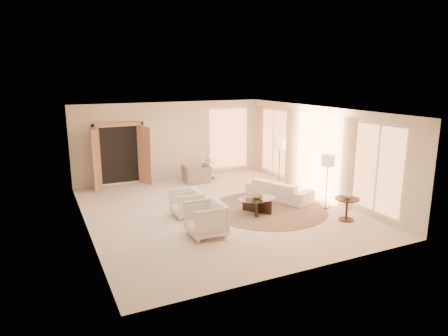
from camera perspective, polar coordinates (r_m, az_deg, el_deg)
name	(u,v)px	position (r m, az deg, el deg)	size (l,w,h in m)	color
room	(217,162)	(10.97, -0.99, 0.89)	(7.04, 8.04, 2.83)	beige
windows_right	(316,153)	(12.85, 12.97, 2.14)	(0.10, 6.40, 2.40)	#FFA666
window_back_corner	(229,138)	(15.46, 0.69, 4.27)	(1.70, 0.10, 2.40)	#FFA666
curtains_right	(297,150)	(13.53, 10.43, 2.58)	(0.06, 5.20, 2.60)	tan
french_doors	(120,155)	(14.07, -14.62, 1.79)	(1.95, 0.66, 2.16)	tan
area_rug	(267,209)	(11.47, 6.20, -5.86)	(3.37, 3.37, 0.01)	#413024
sofa	(279,190)	(12.37, 7.88, -3.09)	(2.03, 0.79, 0.59)	white
armchair_left	(186,202)	(10.83, -5.40, -4.87)	(0.75, 0.71, 0.78)	white
armchair_right	(206,218)	(9.49, -2.58, -7.12)	(0.85, 0.80, 0.88)	white
accent_chair	(197,171)	(14.17, -3.92, -0.46)	(0.93, 0.61, 0.81)	gray
coffee_table	(257,204)	(11.11, 4.75, -5.08)	(1.19, 1.19, 0.42)	black
end_table	(347,205)	(10.95, 17.15, -5.10)	(0.63, 0.63, 0.60)	black
side_table	(208,168)	(14.70, -2.23, 0.04)	(0.58, 0.58, 0.67)	#2D251B
floor_lamp_near	(280,146)	(13.47, 7.99, 3.12)	(0.40, 0.40, 1.66)	#2D251B
floor_lamp_far	(328,163)	(11.57, 14.63, 0.72)	(0.38, 0.38, 1.55)	#2D251B
bowl	(257,197)	(11.05, 4.76, -4.13)	(0.31, 0.31, 0.08)	brown
end_vase	(348,195)	(10.87, 17.25, -3.71)	(0.18, 0.18, 0.19)	white
side_vase	(208,157)	(14.61, -2.24, 1.52)	(0.24, 0.24, 0.25)	white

